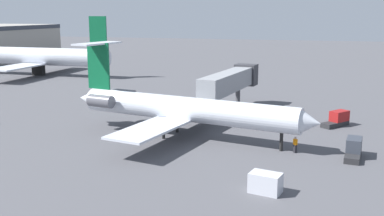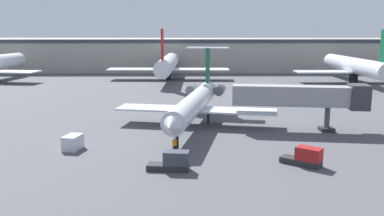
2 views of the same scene
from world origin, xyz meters
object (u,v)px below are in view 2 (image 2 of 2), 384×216
Objects in this scene: parked_airliner_west_mid at (168,64)px; jet_bridge at (307,97)px; ground_crew_marshaller at (174,145)px; regional_jet at (196,101)px; parked_airliner_centre at (355,66)px; baggage_tug_trailing at (305,157)px; cargo_container_uld at (73,142)px; baggage_tug_lead at (173,162)px.

jet_bridge is at bearing -69.89° from parked_airliner_west_mid.
ground_crew_marshaller is 67.57m from parked_airliner_west_mid.
regional_jet is 0.87× the size of parked_airliner_centre.
parked_airliner_west_mid is at bearing 93.21° from ground_crew_marshaller.
parked_airliner_west_mid is 1.10× the size of parked_airliner_centre.
parked_airliner_west_mid reaches higher than baggage_tug_trailing.
baggage_tug_trailing is at bearing -59.33° from regional_jet.
ground_crew_marshaller is 0.62× the size of cargo_container_uld.
cargo_container_uld is (-28.62, -8.60, -3.78)m from jet_bridge.
parked_airliner_centre reaches higher than baggage_tug_trailing.
parked_airliner_west_mid is at bearing 92.98° from baggage_tug_lead.
regional_jet is 7.57× the size of baggage_tug_trailing.
jet_bridge is 20.29m from ground_crew_marshaller.
regional_jet is 18.50m from cargo_container_uld.
parked_airliner_west_mid is at bearing 110.11° from jet_bridge.
regional_jet is at bearing -131.06° from parked_airliner_centre.
regional_jet reaches higher than jet_bridge.
baggage_tug_lead and baggage_tug_trailing have the same top height.
jet_bridge is 0.51× the size of parked_airliner_centre.
regional_jet is 20.68m from baggage_tug_trailing.
baggage_tug_lead is 13.08m from baggage_tug_trailing.
ground_crew_marshaller is at bearing 161.64° from baggage_tug_trailing.
regional_jet is 18.02× the size of ground_crew_marshaller.
regional_jet is 1.72× the size of jet_bridge.
baggage_tug_lead is 1.03× the size of baggage_tug_trailing.
parked_airliner_west_mid is 47.76m from parked_airliner_centre.
baggage_tug_lead is at bearing -89.85° from ground_crew_marshaller.
parked_airliner_centre is (47.22, -7.15, -0.06)m from parked_airliner_west_mid.
regional_jet is 62.22m from parked_airliner_centre.
parked_airliner_west_mid is at bearing 171.39° from parked_airliner_centre.
jet_bridge is at bearing 42.52° from baggage_tug_lead.
ground_crew_marshaller is at bearing -125.80° from parked_airliner_centre.
jet_bridge is 0.46× the size of parked_airliner_west_mid.
baggage_tug_trailing is at bearing -115.22° from parked_airliner_centre.
baggage_tug_trailing is 71.43m from parked_airliner_centre.
baggage_tug_trailing is at bearing -18.36° from ground_crew_marshaller.
parked_airliner_west_mid reaches higher than parked_airliner_centre.
baggage_tug_lead is (-2.55, -18.95, -2.57)m from regional_jet.
baggage_tug_lead is 73.19m from parked_airliner_west_mid.
jet_bridge is (14.62, -3.20, 1.17)m from regional_jet.
parked_airliner_west_mid reaches higher than ground_crew_marshaller.
cargo_container_uld is at bearing -163.28° from jet_bridge.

